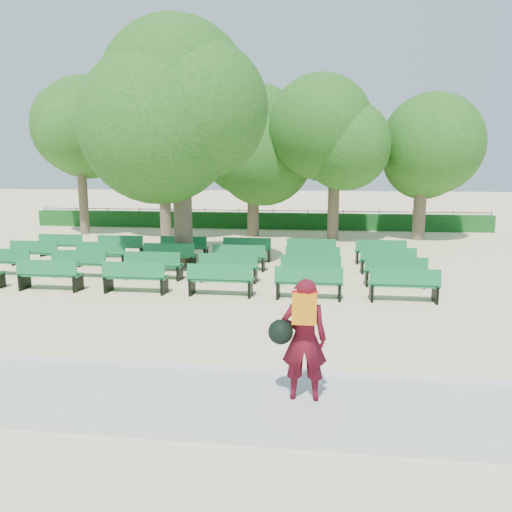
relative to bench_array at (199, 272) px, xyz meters
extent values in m
plane|color=beige|center=(0.22, -1.45, -0.09)|extent=(120.00, 120.00, 0.00)
cube|color=#B1B2AD|center=(0.22, -8.85, -0.06)|extent=(30.00, 2.20, 0.06)
cube|color=silver|center=(0.22, -7.70, -0.04)|extent=(30.00, 0.12, 0.10)
cube|color=#144E1A|center=(0.22, 12.55, 0.36)|extent=(26.00, 0.70, 0.90)
cube|color=#126933|center=(0.00, 0.01, 0.36)|extent=(1.83, 0.65, 0.06)
cube|color=#126933|center=(0.00, -0.19, 0.60)|extent=(1.80, 0.29, 0.42)
cylinder|color=brown|center=(-0.85, 1.25, 1.66)|extent=(0.64, 0.64, 3.51)
ellipsoid|color=#235D18|center=(-0.85, 1.25, 4.78)|extent=(4.95, 4.95, 4.46)
imported|color=#4A0A16|center=(3.71, -8.63, 0.89)|extent=(0.68, 0.46, 1.85)
cube|color=orange|center=(3.71, -8.84, 1.42)|extent=(0.34, 0.17, 0.43)
sphere|color=black|center=(3.37, -8.69, 1.01)|extent=(0.37, 0.37, 0.37)
camera|label=1|loc=(3.90, -15.67, 3.40)|focal=35.00mm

